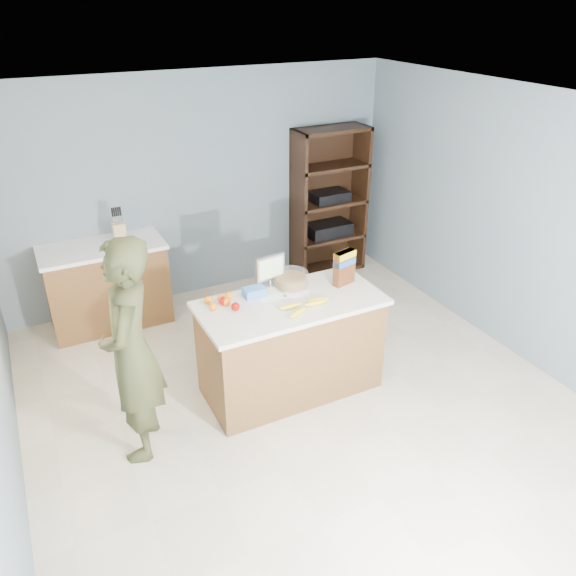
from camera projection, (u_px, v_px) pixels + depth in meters
name	position (u px, v px, depth m)	size (l,w,h in m)	color
floor	(306.00, 407.00, 4.86)	(4.50, 5.00, 0.02)	beige
walls	(310.00, 229.00, 4.09)	(4.52, 5.02, 2.51)	slate
counter_peninsula	(291.00, 349.00, 4.90)	(1.56, 0.76, 0.90)	brown
back_cabinet	(107.00, 285.00, 5.91)	(1.24, 0.62, 0.90)	brown
shelving_unit	(327.00, 204.00, 6.93)	(0.90, 0.40, 1.80)	black
person	(131.00, 352.00, 4.04)	(0.65, 0.42, 1.77)	#37391E
knife_block	(119.00, 233.00, 5.69)	(0.12, 0.10, 0.31)	tan
envelopes	(285.00, 296.00, 4.76)	(0.45, 0.20, 0.00)	white
bananas	(306.00, 305.00, 4.57)	(0.46, 0.20, 0.04)	yellow
apples	(229.00, 304.00, 4.56)	(0.13, 0.20, 0.07)	#950903
oranges	(220.00, 300.00, 4.62)	(0.25, 0.19, 0.07)	orange
blue_carton	(254.00, 292.00, 4.73)	(0.18, 0.12, 0.08)	blue
salad_bowl	(291.00, 280.00, 4.89)	(0.30, 0.30, 0.13)	#267219
tv	(270.00, 269.00, 4.86)	(0.28, 0.12, 0.28)	silver
cereal_box	(344.00, 265.00, 4.87)	(0.22, 0.13, 0.31)	#592B14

